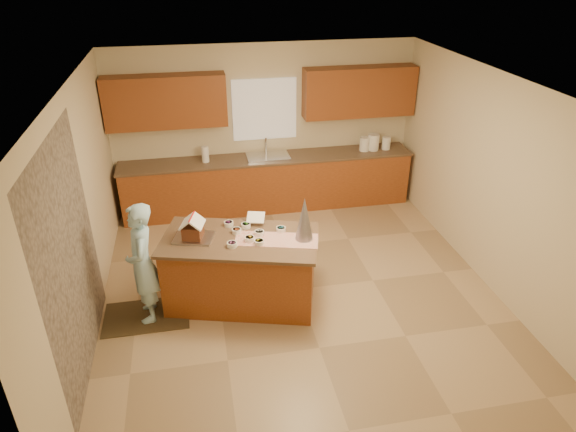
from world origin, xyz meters
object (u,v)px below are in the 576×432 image
object	(u,v)px
island_base	(241,271)
boy	(143,263)
tinsel_tree	(304,219)
gingerbread_house	(193,229)

from	to	relation	value
island_base	boy	bearing A→B (deg)	-159.20
tinsel_tree	gingerbread_house	world-z (taller)	tinsel_tree
boy	gingerbread_house	bearing A→B (deg)	104.71
tinsel_tree	boy	world-z (taller)	boy
island_base	tinsel_tree	size ratio (longest dim) A/B	3.27
tinsel_tree	gingerbread_house	xyz separation A→B (m)	(-1.30, 0.26, -0.14)
island_base	boy	distance (m)	1.19
boy	gingerbread_house	world-z (taller)	boy
tinsel_tree	island_base	bearing A→B (deg)	168.03
tinsel_tree	boy	distance (m)	1.95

